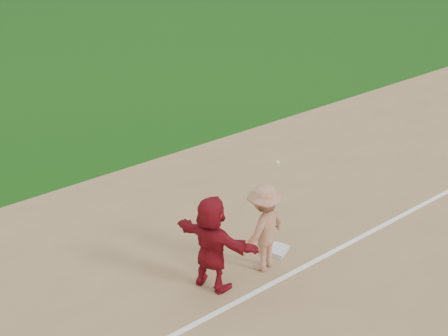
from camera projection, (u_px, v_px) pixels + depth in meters
ground at (269, 252)px, 11.34m from camera, size 160.00×160.00×0.00m
foul_line at (297, 271)px, 10.76m from camera, size 60.00×0.10×0.01m
first_base at (276, 250)px, 11.30m from camera, size 0.55×0.55×0.09m
base_runner at (212, 244)px, 9.96m from camera, size 1.08×1.81×1.86m
first_base_play at (264, 228)px, 10.47m from camera, size 1.27×0.90×2.19m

